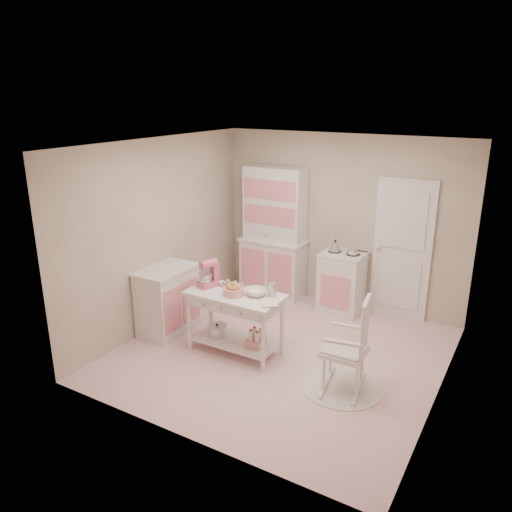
% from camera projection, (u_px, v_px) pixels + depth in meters
% --- Properties ---
extents(room_shell, '(3.84, 3.84, 2.62)m').
position_uv_depth(room_shell, '(283.00, 228.00, 5.81)').
color(room_shell, pink).
rests_on(room_shell, ground).
extents(door, '(0.82, 0.05, 2.04)m').
position_uv_depth(door, '(402.00, 250.00, 7.09)').
color(door, white).
rests_on(door, ground).
extents(hutch, '(1.06, 0.50, 2.08)m').
position_uv_depth(hutch, '(273.00, 233.00, 7.86)').
color(hutch, white).
rests_on(hutch, ground).
extents(stove, '(0.62, 0.57, 0.92)m').
position_uv_depth(stove, '(342.00, 282.00, 7.42)').
color(stove, white).
rests_on(stove, ground).
extents(base_cabinet, '(0.54, 0.84, 0.92)m').
position_uv_depth(base_cabinet, '(167.00, 300.00, 6.78)').
color(base_cabinet, white).
rests_on(base_cabinet, ground).
extents(lace_rug, '(0.92, 0.92, 0.01)m').
position_uv_depth(lace_rug, '(342.00, 386.00, 5.61)').
color(lace_rug, white).
rests_on(lace_rug, ground).
extents(rocking_chair, '(0.59, 0.79, 1.10)m').
position_uv_depth(rocking_chair, '(345.00, 343.00, 5.44)').
color(rocking_chair, white).
rests_on(rocking_chair, ground).
extents(work_table, '(1.20, 0.60, 0.80)m').
position_uv_depth(work_table, '(235.00, 323.00, 6.25)').
color(work_table, white).
rests_on(work_table, ground).
extents(stand_mixer, '(0.28, 0.33, 0.34)m').
position_uv_depth(stand_mixer, '(207.00, 274.00, 6.29)').
color(stand_mixer, '#CA5574').
rests_on(stand_mixer, work_table).
extents(cookie_tray, '(0.34, 0.24, 0.02)m').
position_uv_depth(cookie_tray, '(232.00, 286.00, 6.35)').
color(cookie_tray, silver).
rests_on(cookie_tray, work_table).
extents(bread_basket, '(0.25, 0.25, 0.09)m').
position_uv_depth(bread_basket, '(234.00, 292.00, 6.06)').
color(bread_basket, pink).
rests_on(bread_basket, work_table).
extents(mixing_bowl, '(0.26, 0.26, 0.08)m').
position_uv_depth(mixing_bowl, '(256.00, 292.00, 6.06)').
color(mixing_bowl, white).
rests_on(mixing_bowl, work_table).
extents(metal_pitcher, '(0.10, 0.10, 0.17)m').
position_uv_depth(metal_pitcher, '(272.00, 290.00, 6.02)').
color(metal_pitcher, silver).
rests_on(metal_pitcher, work_table).
extents(recipe_book, '(0.28, 0.30, 0.02)m').
position_uv_depth(recipe_book, '(262.00, 303.00, 5.81)').
color(recipe_book, white).
rests_on(recipe_book, work_table).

